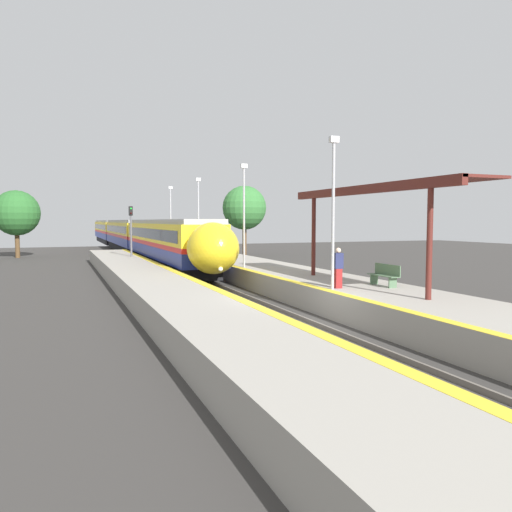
{
  "coord_description": "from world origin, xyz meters",
  "views": [
    {
      "loc": [
        -7.61,
        -15.52,
        3.68
      ],
      "look_at": [
        0.61,
        5.14,
        2.11
      ],
      "focal_mm": 35.0,
      "sensor_mm": 36.0,
      "label": 1
    }
  ],
  "objects": [
    {
      "name": "ground_plane",
      "position": [
        0.0,
        0.0,
        0.0
      ],
      "size": [
        120.0,
        120.0,
        0.0
      ],
      "primitive_type": "plane",
      "color": "#383533"
    },
    {
      "name": "train",
      "position": [
        0.0,
        43.05,
        2.16
      ],
      "size": [
        2.84,
        69.95,
        3.78
      ],
      "color": "black",
      "rests_on": "ground_plane"
    },
    {
      "name": "lamppost_far",
      "position": [
        2.25,
        20.99,
        4.35
      ],
      "size": [
        0.36,
        0.2,
        5.87
      ],
      "color": "#9E9EA3",
      "rests_on": "platform_right"
    },
    {
      "name": "person_waiting",
      "position": [
        2.62,
        1.44,
        1.85
      ],
      "size": [
        0.36,
        0.22,
        1.6
      ],
      "color": "maroon",
      "rests_on": "platform_right"
    },
    {
      "name": "lamppost_near",
      "position": [
        2.25,
        1.24,
        4.35
      ],
      "size": [
        0.36,
        0.2,
        5.87
      ],
      "color": "#9E9EA3",
      "rests_on": "platform_right"
    },
    {
      "name": "background_tree_right",
      "position": [
        10.73,
        33.89,
        5.03
      ],
      "size": [
        4.62,
        4.62,
        7.37
      ],
      "color": "brown",
      "rests_on": "ground_plane"
    },
    {
      "name": "platform_right",
      "position": [
        3.85,
        0.0,
        0.51
      ],
      "size": [
        4.23,
        64.0,
        1.03
      ],
      "color": "#9E998E",
      "rests_on": "ground_plane"
    },
    {
      "name": "rail_right",
      "position": [
        0.72,
        0.0,
        0.07
      ],
      "size": [
        0.08,
        90.0,
        0.15
      ],
      "primitive_type": "cube",
      "color": "slate",
      "rests_on": "ground_plane"
    },
    {
      "name": "background_tree_left",
      "position": [
        -11.38,
        39.27,
        4.45
      ],
      "size": [
        4.49,
        4.49,
        6.71
      ],
      "color": "brown",
      "rests_on": "ground_plane"
    },
    {
      "name": "rail_left",
      "position": [
        -0.72,
        0.0,
        0.07
      ],
      "size": [
        0.08,
        90.0,
        0.15
      ],
      "primitive_type": "cube",
      "color": "slate",
      "rests_on": "ground_plane"
    },
    {
      "name": "platform_bench",
      "position": [
        4.75,
        1.32,
        1.5
      ],
      "size": [
        0.44,
        1.66,
        0.89
      ],
      "color": "#4C6B4C",
      "rests_on": "platform_right"
    },
    {
      "name": "railway_signal",
      "position": [
        -2.54,
        22.39,
        2.89
      ],
      "size": [
        0.28,
        0.28,
        4.77
      ],
      "color": "#59595E",
      "rests_on": "ground_plane"
    },
    {
      "name": "lamppost_mid",
      "position": [
        2.25,
        11.11,
        4.35
      ],
      "size": [
        0.36,
        0.2,
        5.87
      ],
      "color": "#9E9EA3",
      "rests_on": "platform_right"
    },
    {
      "name": "station_canopy",
      "position": [
        4.54,
        1.91,
        4.85
      ],
      "size": [
        2.02,
        11.15,
        4.11
      ],
      "color": "#511E19",
      "rests_on": "platform_right"
    },
    {
      "name": "platform_left",
      "position": [
        -3.35,
        0.0,
        0.51
      ],
      "size": [
        3.23,
        64.0,
        1.03
      ],
      "color": "#9E998E",
      "rests_on": "ground_plane"
    },
    {
      "name": "lamppost_farthest",
      "position": [
        2.25,
        30.86,
        4.35
      ],
      "size": [
        0.36,
        0.2,
        5.87
      ],
      "color": "#9E9EA3",
      "rests_on": "platform_right"
    }
  ]
}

